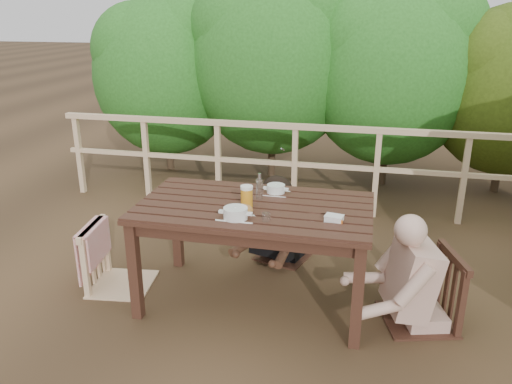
% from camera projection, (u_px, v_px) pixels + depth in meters
% --- Properties ---
extents(ground, '(60.00, 60.00, 0.00)m').
position_uv_depth(ground, '(255.00, 300.00, 4.06)').
color(ground, '#4F3822').
rests_on(ground, ground).
extents(table, '(1.74, 0.98, 0.80)m').
position_uv_depth(table, '(255.00, 255.00, 3.93)').
color(table, '#331C13').
rests_on(table, ground).
extents(chair_left, '(0.56, 0.56, 1.01)m').
position_uv_depth(chair_left, '(118.00, 230.00, 4.11)').
color(chair_left, tan).
rests_on(chair_left, ground).
extents(chair_far, '(0.56, 0.56, 0.90)m').
position_uv_depth(chair_far, '(284.00, 212.00, 4.63)').
color(chair_far, '#331C13').
rests_on(chair_far, ground).
extents(chair_right, '(0.63, 0.63, 1.03)m').
position_uv_depth(chair_right, '(424.00, 258.00, 3.62)').
color(chair_right, '#331C13').
rests_on(chair_right, ground).
extents(woman, '(0.67, 0.75, 1.26)m').
position_uv_depth(woman, '(285.00, 193.00, 4.58)').
color(woman, black).
rests_on(woman, ground).
extents(diner_right, '(0.82, 0.73, 1.40)m').
position_uv_depth(diner_right, '(431.00, 235.00, 3.55)').
color(diner_right, tan).
rests_on(diner_right, ground).
extents(railing, '(5.60, 0.10, 1.01)m').
position_uv_depth(railing, '(295.00, 168.00, 5.73)').
color(railing, tan).
rests_on(railing, ground).
extents(hedge_row, '(6.60, 1.60, 3.80)m').
position_uv_depth(hedge_row, '(344.00, 34.00, 6.27)').
color(hedge_row, '#245E1C').
rests_on(hedge_row, ground).
extents(soup_near, '(0.29, 0.29, 0.10)m').
position_uv_depth(soup_near, '(236.00, 214.00, 3.52)').
color(soup_near, silver).
rests_on(soup_near, table).
extents(soup_far, '(0.24, 0.24, 0.08)m').
position_uv_depth(soup_far, '(276.00, 190.00, 4.03)').
color(soup_far, silver).
rests_on(soup_far, table).
extents(bread_roll, '(0.14, 0.11, 0.08)m').
position_uv_depth(bread_roll, '(243.00, 210.00, 3.62)').
color(bread_roll, '#A97427').
rests_on(bread_roll, table).
extents(beer_glass, '(0.09, 0.09, 0.18)m').
position_uv_depth(beer_glass, '(247.00, 197.00, 3.72)').
color(beer_glass, orange).
rests_on(beer_glass, table).
extents(bottle, '(0.05, 0.05, 0.23)m').
position_uv_depth(bottle, '(259.00, 188.00, 3.85)').
color(bottle, silver).
rests_on(bottle, table).
extents(tumbler, '(0.06, 0.06, 0.07)m').
position_uv_depth(tumbler, '(266.00, 218.00, 3.49)').
color(tumbler, silver).
rests_on(tumbler, table).
extents(butter_tub, '(0.14, 0.11, 0.05)m').
position_uv_depth(butter_tub, '(334.00, 219.00, 3.50)').
color(butter_tub, white).
rests_on(butter_tub, table).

